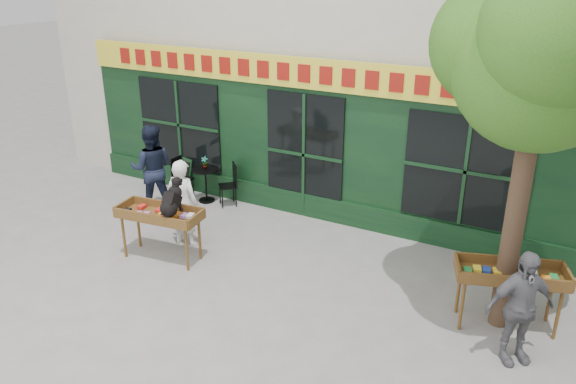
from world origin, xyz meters
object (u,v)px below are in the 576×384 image
object	(u,v)px
woman	(183,203)
man_right	(520,308)
dog	(171,197)
man_left	(152,168)
bistro_table	(206,178)
book_cart_right	(511,276)
book_cart_center	(160,216)

from	to	relation	value
woman	man_right	bearing A→B (deg)	167.52
dog	woman	size ratio (longest dim) A/B	0.36
man_right	man_left	bearing A→B (deg)	129.84
man_right	bistro_table	bearing A→B (deg)	121.77
book_cart_right	man_left	bearing A→B (deg)	155.23
woman	man_left	bearing A→B (deg)	-38.18
dog	bistro_table	xyz separation A→B (m)	(-1.23, 2.55, -0.75)
bistro_table	man_left	size ratio (longest dim) A/B	0.40
book_cart_center	woman	distance (m)	0.65
woman	man_right	world-z (taller)	woman
book_cart_right	man_right	bearing A→B (deg)	-92.22
dog	man_right	xyz separation A→B (m)	(5.62, 0.14, -0.48)
woman	man_left	xyz separation A→B (m)	(-1.58, 0.95, 0.10)
dog	woman	distance (m)	0.90
woman	bistro_table	bearing A→B (deg)	-71.72
man_left	book_cart_right	bearing A→B (deg)	139.14
man_left	dog	bearing A→B (deg)	104.51
man_left	book_cart_center	bearing A→B (deg)	99.68
dog	book_cart_right	bearing A→B (deg)	2.24
book_cart_center	man_left	size ratio (longest dim) A/B	0.83
bistro_table	man_left	xyz separation A→B (m)	(-0.70, -0.90, 0.40)
book_cart_center	bistro_table	distance (m)	2.67
book_cart_center	man_left	distance (m)	2.25
dog	woman	xyz separation A→B (m)	(-0.35, 0.70, -0.45)
dog	bistro_table	size ratio (longest dim) A/B	0.79
woman	man_right	xyz separation A→B (m)	(5.97, -0.56, -0.03)
dog	man_right	size ratio (longest dim) A/B	0.37
book_cart_center	man_right	size ratio (longest dim) A/B	0.96
bistro_table	man_left	distance (m)	1.21
book_cart_right	bistro_table	xyz separation A→B (m)	(-6.63, 1.66, -0.28)
book_cart_right	bistro_table	size ratio (longest dim) A/B	2.13
book_cart_right	man_left	world-z (taller)	man_left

